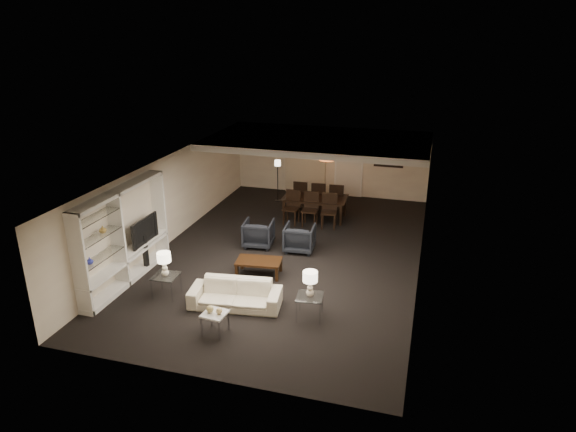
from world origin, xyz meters
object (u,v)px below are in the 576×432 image
(sofa, at_px, (235,294))
(television, at_px, (141,230))
(floor_speaker, at_px, (145,253))
(pendant_light, at_px, (327,156))
(floor_lamp, at_px, (278,181))
(chair_fl, at_px, (302,195))
(vase_amber, at_px, (103,229))
(table_lamp_right, at_px, (310,284))
(chair_fr, at_px, (337,199))
(table_lamp_left, at_px, (164,264))
(armchair_left, at_px, (259,233))
(coffee_table, at_px, (259,267))
(armchair_right, at_px, (300,238))
(side_table_right, at_px, (310,307))
(marble_table, at_px, (215,323))
(chair_nm, at_px, (310,210))
(side_table_left, at_px, (166,286))
(chair_nr, at_px, (329,212))
(dining_table, at_px, (315,208))
(chair_nl, at_px, (291,208))
(vase_blue, at_px, (90,261))
(chair_fm, at_px, (319,197))

(sofa, xyz_separation_m, television, (-2.93, 1.09, 0.78))
(television, xyz_separation_m, floor_speaker, (0.09, -0.04, -0.59))
(pendant_light, distance_m, floor_lamp, 2.34)
(chair_fl, bearing_deg, vase_amber, 66.26)
(table_lamp_right, height_order, chair_fr, table_lamp_right)
(table_lamp_left, xyz_separation_m, table_lamp_right, (3.40, 0.00, 0.00))
(armchair_left, xyz_separation_m, vase_amber, (-2.36, -3.64, 1.27))
(coffee_table, bearing_deg, armchair_right, 70.56)
(vase_amber, bearing_deg, television, 88.79)
(sofa, height_order, side_table_right, sofa)
(television, bearing_deg, marble_table, -126.75)
(side_table_right, distance_m, vase_amber, 4.87)
(armchair_left, height_order, side_table_right, armchair_left)
(side_table_right, bearing_deg, chair_fl, 106.13)
(chair_nm, xyz_separation_m, chair_fl, (-0.60, 1.30, 0.00))
(armchair_left, height_order, chair_fl, chair_fl)
(table_lamp_right, xyz_separation_m, floor_lamp, (-2.94, 7.23, -0.06))
(television, relative_size, chair_fl, 1.07)
(vase_amber, bearing_deg, pendant_light, 62.21)
(pendant_light, bearing_deg, table_lamp_left, -109.83)
(floor_speaker, bearing_deg, television, 165.68)
(side_table_left, bearing_deg, vase_amber, -165.10)
(chair_nr, bearing_deg, marble_table, -106.42)
(sofa, xyz_separation_m, chair_nm, (0.42, 5.20, 0.23))
(floor_speaker, bearing_deg, floor_lamp, 85.14)
(side_table_right, bearing_deg, sofa, 180.00)
(side_table_left, height_order, vase_amber, vase_amber)
(sofa, distance_m, dining_table, 5.86)
(chair_nl, relative_size, floor_lamp, 0.71)
(pendant_light, height_order, floor_lamp, pendant_light)
(chair_nl, distance_m, chair_nr, 1.20)
(chair_nm, bearing_deg, table_lamp_left, -114.03)
(side_table_right, xyz_separation_m, table_lamp_left, (-3.40, 0.00, 0.55))
(pendant_light, bearing_deg, armchair_left, -111.24)
(television, height_order, floor_speaker, television)
(coffee_table, height_order, vase_amber, vase_amber)
(pendant_light, bearing_deg, sofa, -95.69)
(sofa, bearing_deg, pendant_light, 76.85)
(vase_amber, bearing_deg, side_table_right, 4.12)
(table_lamp_left, bearing_deg, chair_nm, 67.80)
(table_lamp_left, height_order, table_lamp_right, same)
(armchair_right, height_order, chair_nl, chair_nl)
(television, relative_size, vase_blue, 7.02)
(armchair_left, distance_m, television, 3.29)
(marble_table, relative_size, television, 0.41)
(chair_nl, xyz_separation_m, chair_fm, (0.60, 1.30, 0.00))
(vase_amber, xyz_separation_m, dining_table, (3.38, 6.18, -1.29))
(marble_table, bearing_deg, floor_speaker, 142.91)
(pendant_light, relative_size, marble_table, 1.13)
(chair_nr, bearing_deg, dining_table, 125.49)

